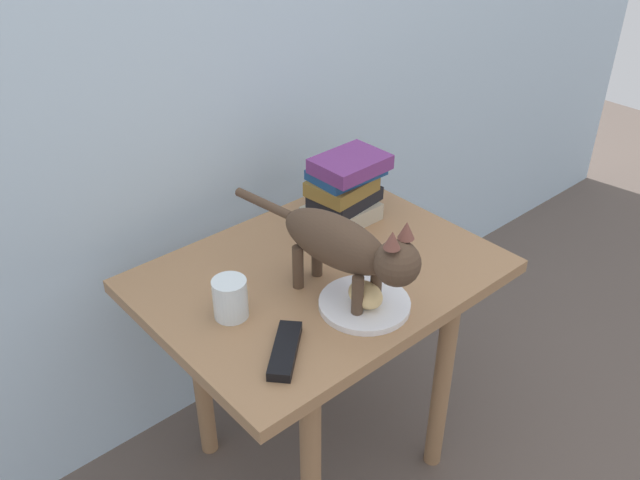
{
  "coord_description": "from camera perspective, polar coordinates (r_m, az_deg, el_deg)",
  "views": [
    {
      "loc": [
        -0.81,
        -0.92,
        1.46
      ],
      "look_at": [
        0.0,
        0.0,
        0.68
      ],
      "focal_mm": 38.04,
      "sensor_mm": 36.0,
      "label": 1
    }
  ],
  "objects": [
    {
      "name": "bread_roll",
      "position": [
        1.37,
        3.84,
        -4.61
      ],
      "size": [
        0.06,
        0.08,
        0.05
      ],
      "primitive_type": "ellipsoid",
      "rotation": [
        0.0,
        0.0,
        1.52
      ],
      "color": "#E0BC7A",
      "rests_on": "plate"
    },
    {
      "name": "cat",
      "position": [
        1.34,
        2.24,
        -0.55
      ],
      "size": [
        0.13,
        0.48,
        0.23
      ],
      "color": "#4C3828",
      "rests_on": "side_table"
    },
    {
      "name": "book_stack",
      "position": [
        1.64,
        2.1,
        4.32
      ],
      "size": [
        0.19,
        0.15,
        0.17
      ],
      "color": "#BCB299",
      "rests_on": "side_table"
    },
    {
      "name": "plate",
      "position": [
        1.39,
        3.76,
        -5.39
      ],
      "size": [
        0.19,
        0.19,
        0.01
      ],
      "primitive_type": "cylinder",
      "color": "white",
      "rests_on": "side_table"
    },
    {
      "name": "tv_remote",
      "position": [
        1.28,
        -2.96,
        -9.26
      ],
      "size": [
        0.14,
        0.13,
        0.02
      ],
      "primitive_type": "cube",
      "rotation": [
        0.0,
        0.0,
        0.73
      ],
      "color": "black",
      "rests_on": "side_table"
    },
    {
      "name": "back_panel",
      "position": [
        1.59,
        -10.14,
        18.88
      ],
      "size": [
        4.0,
        0.04,
        2.2
      ],
      "primitive_type": "cube",
      "color": "silver",
      "rests_on": "ground"
    },
    {
      "name": "candle_jar",
      "position": [
        1.36,
        -7.57,
        -5.03
      ],
      "size": [
        0.07,
        0.07,
        0.08
      ],
      "color": "silver",
      "rests_on": "side_table"
    },
    {
      "name": "ground_plane",
      "position": [
        1.91,
        0.0,
        -17.5
      ],
      "size": [
        6.0,
        6.0,
        0.0
      ],
      "primitive_type": "plane",
      "color": "brown"
    },
    {
      "name": "side_table",
      "position": [
        1.55,
        0.0,
        -5.36
      ],
      "size": [
        0.76,
        0.56,
        0.6
      ],
      "color": "#9E724C",
      "rests_on": "ground"
    }
  ]
}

